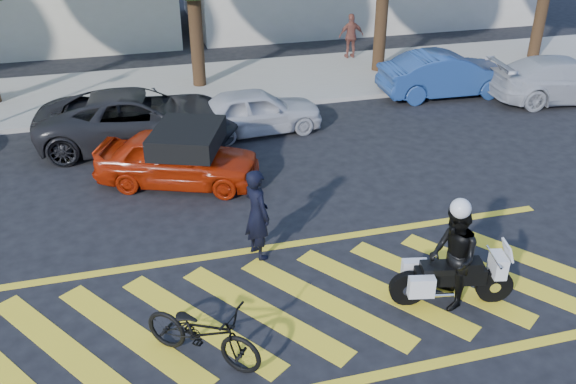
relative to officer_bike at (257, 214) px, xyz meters
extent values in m
plane|color=black|center=(0.30, -1.72, -0.93)|extent=(90.00, 90.00, 0.00)
cube|color=#9E998E|center=(0.30, 10.28, -0.85)|extent=(60.00, 5.00, 0.15)
cube|color=yellow|center=(-3.60, -1.72, -0.92)|extent=(2.43, 3.21, 0.01)
cube|color=yellow|center=(-2.50, -1.72, -0.92)|extent=(2.43, 3.21, 0.01)
cube|color=yellow|center=(-1.40, -1.72, -0.92)|extent=(2.43, 3.21, 0.01)
cube|color=yellow|center=(-0.30, -1.72, -0.92)|extent=(2.43, 3.21, 0.01)
cube|color=yellow|center=(0.80, -1.72, -0.92)|extent=(2.43, 3.21, 0.01)
cube|color=yellow|center=(1.90, -1.72, -0.92)|extent=(2.43, 3.21, 0.01)
cube|color=yellow|center=(3.00, -1.72, -0.92)|extent=(2.43, 3.21, 0.01)
cube|color=yellow|center=(4.10, -1.72, -0.92)|extent=(2.43, 3.21, 0.01)
cube|color=yellow|center=(5.20, -1.72, -0.92)|extent=(2.43, 3.21, 0.01)
cube|color=yellow|center=(0.30, 0.18, -0.92)|extent=(12.00, 0.20, 0.01)
cylinder|color=black|center=(0.30, 10.28, 1.07)|extent=(0.44, 0.44, 4.00)
cylinder|color=black|center=(6.80, 10.28, 1.07)|extent=(0.44, 0.44, 4.00)
cylinder|color=black|center=(13.30, 10.28, 1.07)|extent=(0.44, 0.44, 4.00)
imported|color=black|center=(0.00, 0.00, 0.00)|extent=(0.64, 0.79, 1.85)
imported|color=black|center=(-1.43, -2.55, -0.40)|extent=(1.98, 1.81, 1.05)
cylinder|color=black|center=(2.17, -2.15, -0.61)|extent=(0.66, 0.27, 0.64)
cylinder|color=silver|center=(2.17, -2.15, -0.61)|extent=(0.22, 0.19, 0.19)
cylinder|color=black|center=(3.66, -2.46, -0.61)|extent=(0.66, 0.27, 0.64)
cylinder|color=silver|center=(3.66, -2.46, -0.61)|extent=(0.22, 0.19, 0.19)
cube|color=black|center=(2.86, -2.29, -0.36)|extent=(1.24, 0.50, 0.29)
cube|color=black|center=(3.15, -2.36, -0.17)|extent=(0.49, 0.38, 0.21)
cube|color=black|center=(2.63, -2.24, -0.19)|extent=(0.59, 0.44, 0.12)
cube|color=silver|center=(3.66, -2.46, -0.17)|extent=(0.30, 0.44, 0.39)
cube|color=silver|center=(2.37, -1.93, -0.39)|extent=(0.47, 0.26, 0.37)
cube|color=silver|center=(2.27, -2.43, -0.39)|extent=(0.47, 0.26, 0.37)
imported|color=black|center=(2.86, -2.30, 0.03)|extent=(0.90, 1.06, 1.91)
imported|color=#A72107|center=(-1.14, 3.48, -0.27)|extent=(4.14, 2.85, 1.31)
imported|color=black|center=(-1.89, 6.08, -0.19)|extent=(5.54, 2.97, 1.48)
imported|color=silver|center=(1.32, 6.08, -0.29)|extent=(3.84, 1.73, 1.28)
imported|color=navy|center=(8.00, 7.48, -0.21)|extent=(4.43, 1.72, 1.44)
imported|color=#ADAFB5|center=(11.42, 6.08, -0.23)|extent=(5.01, 2.53, 1.39)
imported|color=brown|center=(6.39, 12.05, 0.05)|extent=(0.98, 0.43, 1.66)
camera|label=1|loc=(-2.05, -9.76, 5.87)|focal=38.00mm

